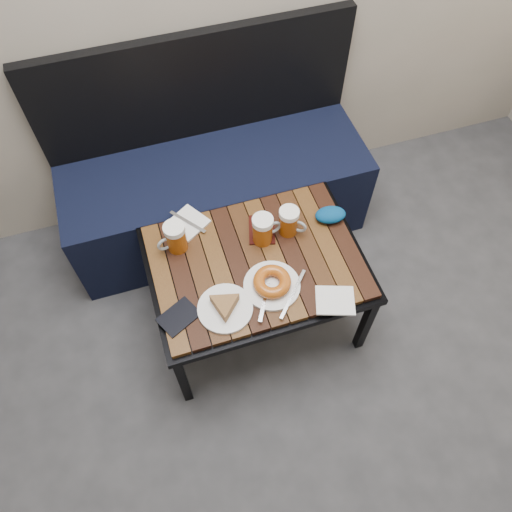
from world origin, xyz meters
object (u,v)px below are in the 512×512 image
object	(u,v)px
passport_burgundy	(262,230)
knit_pouch	(330,215)
bench	(215,187)
beer_mug_left	(175,237)
passport_navy	(179,317)
plate_bagel	(272,284)
beer_mug_centre	(263,229)
cafe_table	(256,266)
beer_mug_right	(289,221)
plate_pie	(225,306)

from	to	relation	value
passport_burgundy	knit_pouch	xyz separation A→B (m)	(0.28, -0.03, 0.02)
bench	beer_mug_left	world-z (taller)	bench
beer_mug_left	passport_navy	xyz separation A→B (m)	(-0.06, -0.30, -0.06)
beer_mug_left	plate_bagel	distance (m)	0.41
passport_navy	knit_pouch	distance (m)	0.73
beer_mug_left	beer_mug_centre	size ratio (longest dim) A/B	1.01
beer_mug_centre	knit_pouch	bearing A→B (deg)	-3.48
cafe_table	knit_pouch	world-z (taller)	knit_pouch
bench	passport_navy	distance (m)	0.82
beer_mug_right	passport_burgundy	xyz separation A→B (m)	(-0.10, 0.04, -0.06)
bench	beer_mug_right	world-z (taller)	bench
beer_mug_right	plate_bagel	xyz separation A→B (m)	(-0.15, -0.22, -0.04)
bench	plate_bagel	xyz separation A→B (m)	(0.04, -0.71, 0.22)
bench	beer_mug_left	bearing A→B (deg)	-121.02
beer_mug_right	plate_pie	size ratio (longest dim) A/B	0.62
beer_mug_centre	passport_burgundy	world-z (taller)	beer_mug_centre
bench	passport_burgundy	distance (m)	0.50
beer_mug_right	plate_pie	bearing A→B (deg)	-102.50
beer_mug_centre	passport_navy	bearing A→B (deg)	-155.63
plate_pie	beer_mug_centre	bearing A→B (deg)	48.09
cafe_table	knit_pouch	xyz separation A→B (m)	(0.35, 0.10, 0.07)
cafe_table	passport_burgundy	size ratio (longest dim) A/B	5.86
passport_navy	knit_pouch	xyz separation A→B (m)	(0.69, 0.25, 0.02)
passport_burgundy	beer_mug_right	bearing A→B (deg)	-3.72
beer_mug_left	passport_burgundy	world-z (taller)	beer_mug_left
beer_mug_left	bench	bearing A→B (deg)	-133.68
plate_pie	knit_pouch	world-z (taller)	plate_pie
beer_mug_left	plate_pie	size ratio (longest dim) A/B	0.66
knit_pouch	passport_navy	bearing A→B (deg)	-160.24
beer_mug_centre	plate_bagel	distance (m)	0.22
passport_navy	passport_burgundy	world-z (taller)	same
cafe_table	passport_navy	size ratio (longest dim) A/B	6.05
bench	knit_pouch	world-z (taller)	bench
bench	beer_mug_left	xyz separation A→B (m)	(-0.26, -0.43, 0.27)
cafe_table	plate_pie	world-z (taller)	plate_pie
beer_mug_left	plate_bagel	world-z (taller)	beer_mug_left
beer_mug_left	beer_mug_right	bearing A→B (deg)	159.80
passport_burgundy	beer_mug_centre	bearing A→B (deg)	-85.79
bench	knit_pouch	bearing A→B (deg)	-52.45
cafe_table	passport_burgundy	world-z (taller)	passport_burgundy
plate_pie	plate_bagel	world-z (taller)	plate_bagel
beer_mug_centre	knit_pouch	world-z (taller)	beer_mug_centre
beer_mug_centre	beer_mug_right	bearing A→B (deg)	-1.97
bench	beer_mug_centre	distance (m)	0.57
beer_mug_left	plate_bagel	size ratio (longest dim) A/B	0.53
plate_bagel	knit_pouch	xyz separation A→B (m)	(0.33, 0.23, 0.00)
bench	beer_mug_left	distance (m)	0.56
bench	plate_bagel	bearing A→B (deg)	-86.71
bench	plate_bagel	size ratio (longest dim) A/B	5.51
plate_pie	passport_navy	xyz separation A→B (m)	(-0.17, 0.02, -0.02)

